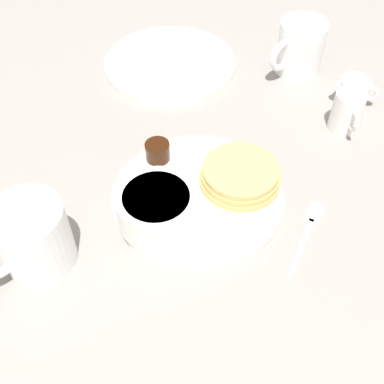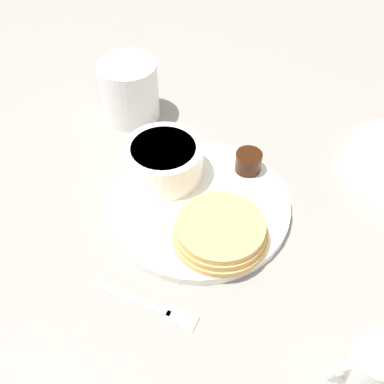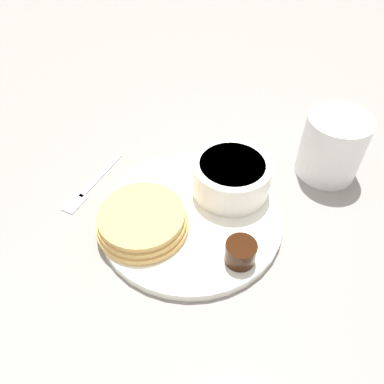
{
  "view_description": "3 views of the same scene",
  "coord_description": "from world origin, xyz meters",
  "px_view_note": "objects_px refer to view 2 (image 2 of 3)",
  "views": [
    {
      "loc": [
        -0.43,
        0.09,
        0.52
      ],
      "look_at": [
        -0.01,
        0.01,
        0.02
      ],
      "focal_mm": 45.0,
      "sensor_mm": 36.0,
      "label": 1
    },
    {
      "loc": [
        -0.1,
        -0.41,
        0.48
      ],
      "look_at": [
        -0.01,
        -0.0,
        0.04
      ],
      "focal_mm": 45.0,
      "sensor_mm": 36.0,
      "label": 2
    },
    {
      "loc": [
        0.32,
        -0.05,
        0.39
      ],
      "look_at": [
        -0.0,
        0.0,
        0.05
      ],
      "focal_mm": 35.0,
      "sensor_mm": 36.0,
      "label": 3
    }
  ],
  "objects_px": {
    "coffee_mug": "(128,90)",
    "bowl": "(164,160)",
    "fork": "(156,308)",
    "creamer_pitcher_near": "(369,369)",
    "plate": "(198,205)"
  },
  "relations": [
    {
      "from": "plate",
      "to": "fork",
      "type": "xyz_separation_m",
      "value": [
        -0.08,
        -0.14,
        -0.0
      ]
    },
    {
      "from": "bowl",
      "to": "fork",
      "type": "relative_size",
      "value": 0.93
    },
    {
      "from": "bowl",
      "to": "creamer_pitcher_near",
      "type": "distance_m",
      "value": 0.35
    },
    {
      "from": "plate",
      "to": "bowl",
      "type": "relative_size",
      "value": 2.27
    },
    {
      "from": "plate",
      "to": "coffee_mug",
      "type": "relative_size",
      "value": 2.15
    },
    {
      "from": "plate",
      "to": "creamer_pitcher_near",
      "type": "relative_size",
      "value": 3.27
    },
    {
      "from": "plate",
      "to": "fork",
      "type": "distance_m",
      "value": 0.16
    },
    {
      "from": "coffee_mug",
      "to": "fork",
      "type": "height_order",
      "value": "coffee_mug"
    },
    {
      "from": "plate",
      "to": "creamer_pitcher_near",
      "type": "distance_m",
      "value": 0.28
    },
    {
      "from": "creamer_pitcher_near",
      "to": "fork",
      "type": "height_order",
      "value": "creamer_pitcher_near"
    },
    {
      "from": "coffee_mug",
      "to": "bowl",
      "type": "bearing_deg",
      "value": -79.71
    },
    {
      "from": "creamer_pitcher_near",
      "to": "fork",
      "type": "relative_size",
      "value": 0.64
    },
    {
      "from": "coffee_mug",
      "to": "creamer_pitcher_near",
      "type": "distance_m",
      "value": 0.51
    },
    {
      "from": "coffee_mug",
      "to": "plate",
      "type": "bearing_deg",
      "value": -73.88
    },
    {
      "from": "plate",
      "to": "bowl",
      "type": "distance_m",
      "value": 0.08
    }
  ]
}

